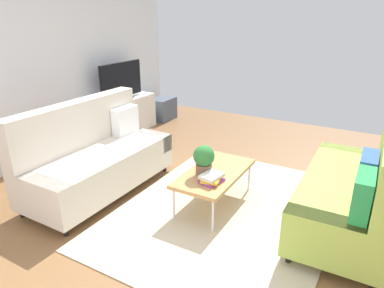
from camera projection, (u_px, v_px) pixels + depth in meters
The scene contains 16 objects.
ground_plane at pixel (200, 210), 3.93m from camera, with size 7.68×7.68×0.00m, color brown.
wall_far at pixel (19, 62), 4.71m from camera, with size 6.40×0.12×2.90m, color silver.
area_rug at pixel (228, 210), 3.91m from camera, with size 2.90×2.20×0.01m, color beige.
couch_beige at pixel (96, 157), 4.24m from camera, with size 1.91×0.86×1.10m.
couch_green at pixel (356, 189), 3.46m from camera, with size 1.91×0.87×1.10m.
coffee_table at pixel (215, 174), 3.91m from camera, with size 1.10×0.56×0.42m.
tv_console at pixel (123, 117), 6.27m from camera, with size 1.40×0.44×0.64m, color silver.
tv at pixel (121, 82), 6.03m from camera, with size 1.00×0.20×0.64m.
storage_trunk at pixel (162, 109), 7.15m from camera, with size 0.52×0.40×0.44m, color #4C5666.
potted_plant at pixel (204, 159), 3.75m from camera, with size 0.23×0.23×0.34m.
table_book_0 at pixel (212, 181), 3.66m from camera, with size 0.24×0.18×0.03m, color purple.
table_book_1 at pixel (212, 178), 3.65m from camera, with size 0.24×0.18×0.03m, color gold.
table_book_2 at pixel (212, 176), 3.63m from camera, with size 0.24×0.18×0.04m, color silver.
vase_0 at pixel (96, 102), 5.68m from camera, with size 0.09×0.09×0.15m, color #4C72B2.
bottle_0 at pixel (106, 99), 5.75m from camera, with size 0.06×0.06×0.21m, color red.
bottle_1 at pixel (110, 97), 5.84m from camera, with size 0.04×0.04×0.20m, color gold.
Camera 1 is at (-3.00, -1.61, 2.10)m, focal length 32.62 mm.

